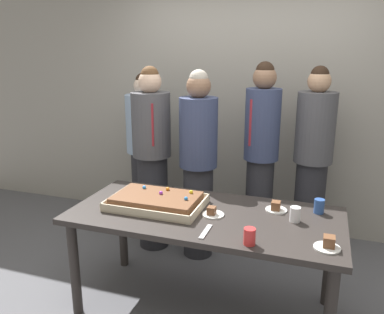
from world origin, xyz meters
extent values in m
plane|color=#5B5B60|center=(0.00, 0.00, 0.00)|extent=(12.00, 12.00, 0.00)
cube|color=#9E998E|center=(0.00, 1.60, 1.50)|extent=(8.00, 0.12, 3.00)
cube|color=#2D2826|center=(0.00, 0.00, 0.74)|extent=(1.86, 0.86, 0.04)
cylinder|color=#2D2826|center=(-0.85, -0.35, 0.36)|extent=(0.07, 0.07, 0.72)
cylinder|color=#2D2826|center=(-0.85, 0.35, 0.36)|extent=(0.07, 0.07, 0.72)
cylinder|color=#2D2826|center=(0.85, 0.35, 0.36)|extent=(0.07, 0.07, 0.72)
cube|color=beige|center=(-0.36, 0.00, 0.76)|extent=(0.67, 0.43, 0.01)
cube|color=beige|center=(-0.36, -0.21, 0.80)|extent=(0.67, 0.01, 0.05)
cube|color=beige|center=(-0.36, 0.21, 0.80)|extent=(0.67, 0.01, 0.05)
cube|color=beige|center=(-0.69, 0.00, 0.80)|extent=(0.01, 0.43, 0.05)
cube|color=beige|center=(-0.03, 0.00, 0.80)|extent=(0.01, 0.43, 0.05)
cube|color=brown|center=(-0.36, 0.00, 0.81)|extent=(0.60, 0.36, 0.07)
sphere|color=purple|center=(-0.34, 0.03, 0.85)|extent=(0.03, 0.03, 0.03)
sphere|color=yellow|center=(-0.14, 0.12, 0.85)|extent=(0.03, 0.03, 0.03)
sphere|color=orange|center=(-0.33, 0.12, 0.85)|extent=(0.03, 0.03, 0.03)
sphere|color=#2D84E0|center=(-0.13, -0.02, 0.85)|extent=(0.03, 0.03, 0.03)
sphere|color=#2D84E0|center=(-0.51, 0.10, 0.85)|extent=(0.03, 0.03, 0.03)
cylinder|color=white|center=(0.80, -0.25, 0.76)|extent=(0.15, 0.15, 0.01)
cube|color=brown|center=(0.81, -0.24, 0.80)|extent=(0.06, 0.07, 0.06)
cylinder|color=white|center=(0.46, 0.20, 0.76)|extent=(0.15, 0.15, 0.01)
cube|color=brown|center=(0.46, 0.20, 0.80)|extent=(0.06, 0.07, 0.06)
cylinder|color=white|center=(0.07, -0.02, 0.76)|extent=(0.15, 0.15, 0.01)
cube|color=brown|center=(0.06, -0.03, 0.80)|extent=(0.05, 0.06, 0.05)
cylinder|color=red|center=(0.38, -0.35, 0.81)|extent=(0.07, 0.07, 0.10)
cylinder|color=#2D5199|center=(0.75, 0.26, 0.81)|extent=(0.07, 0.07, 0.10)
cylinder|color=white|center=(0.60, 0.06, 0.81)|extent=(0.07, 0.07, 0.10)
cube|color=silver|center=(0.09, -0.28, 0.76)|extent=(0.03, 0.20, 0.01)
cylinder|color=#28282D|center=(0.22, 1.01, 0.45)|extent=(0.25, 0.25, 0.90)
cylinder|color=#384266|center=(0.22, 1.01, 1.22)|extent=(0.31, 0.31, 0.63)
cube|color=maroon|center=(0.14, 0.88, 1.25)|extent=(0.04, 0.02, 0.40)
sphere|color=#8C664C|center=(0.22, 1.01, 1.62)|extent=(0.20, 0.20, 0.20)
sphere|color=black|center=(0.22, 1.01, 1.68)|extent=(0.16, 0.16, 0.16)
cylinder|color=#28282D|center=(0.66, 1.12, 0.44)|extent=(0.27, 0.27, 0.88)
cylinder|color=#4C4C51|center=(0.66, 1.12, 1.19)|extent=(0.34, 0.34, 0.62)
sphere|color=tan|center=(0.66, 1.12, 1.59)|extent=(0.20, 0.20, 0.20)
sphere|color=black|center=(0.66, 1.12, 1.65)|extent=(0.15, 0.15, 0.15)
cylinder|color=#28282D|center=(-0.75, 0.78, 0.45)|extent=(0.28, 0.28, 0.90)
cylinder|color=#4C4C51|center=(-0.75, 0.78, 1.20)|extent=(0.35, 0.35, 0.58)
cube|color=maroon|center=(-0.68, 0.63, 1.23)|extent=(0.04, 0.02, 0.37)
sphere|color=beige|center=(-0.75, 0.78, 1.58)|extent=(0.21, 0.21, 0.21)
sphere|color=brown|center=(-0.75, 0.78, 1.64)|extent=(0.16, 0.16, 0.16)
cylinder|color=#28282D|center=(-0.29, 0.75, 0.43)|extent=(0.27, 0.27, 0.86)
cylinder|color=#384266|center=(-0.29, 0.75, 1.16)|extent=(0.33, 0.33, 0.61)
sphere|color=#8C664C|center=(-0.29, 0.75, 1.56)|extent=(0.21, 0.21, 0.21)
sphere|color=#B2A899|center=(-0.29, 0.75, 1.61)|extent=(0.16, 0.16, 0.16)
cylinder|color=#28282D|center=(-1.00, 1.15, 0.42)|extent=(0.30, 0.30, 0.83)
cylinder|color=#93ADCC|center=(-1.00, 1.15, 1.13)|extent=(0.38, 0.38, 0.59)
sphere|color=beige|center=(-1.00, 1.15, 1.51)|extent=(0.19, 0.19, 0.19)
sphere|color=black|center=(-1.00, 1.15, 1.56)|extent=(0.15, 0.15, 0.15)
camera|label=1|loc=(0.72, -2.37, 1.84)|focal=36.18mm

